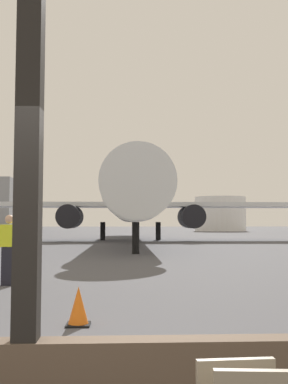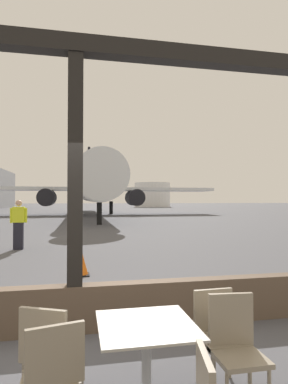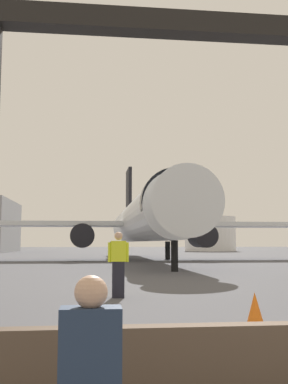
{
  "view_description": "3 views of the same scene",
  "coord_description": "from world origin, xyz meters",
  "px_view_note": "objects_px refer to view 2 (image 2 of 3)",
  "views": [
    {
      "loc": [
        0.78,
        -3.66,
        1.56
      ],
      "look_at": [
        1.74,
        17.21,
        2.98
      ],
      "focal_mm": 41.35,
      "sensor_mm": 36.0,
      "label": 1
    },
    {
      "loc": [
        0.07,
        -4.36,
        1.75
      ],
      "look_at": [
        3.76,
        14.1,
        2.21
      ],
      "focal_mm": 29.8,
      "sensor_mm": 36.0,
      "label": 2
    },
    {
      "loc": [
        -2.75,
        -4.68,
        1.45
      ],
      "look_at": [
        -0.04,
        19.4,
        4.17
      ],
      "focal_mm": 42.34,
      "sensor_mm": 36.0,
      "label": 3
    }
  ],
  "objects_px": {
    "cafe_chair_aisle_left": "(218,329)",
    "cafe_chair_aisle_right": "(235,341)",
    "traffic_cone": "(82,264)",
    "fuel_storage_tank": "(152,195)",
    "ground_crew_worker": "(19,224)",
    "dining_table": "(146,360)",
    "cafe_chair_window_right": "(53,371)",
    "airplane": "(92,186)",
    "cafe_chair_side_extra": "(49,351)"
  },
  "relations": [
    {
      "from": "cafe_chair_aisle_left",
      "to": "cafe_chair_aisle_right",
      "type": "bearing_deg",
      "value": -87.83
    },
    {
      "from": "cafe_chair_window_right",
      "to": "fuel_storage_tank",
      "type": "xyz_separation_m",
      "value": [
        17.74,
        74.85,
        2.43
      ]
    },
    {
      "from": "cafe_chair_aisle_left",
      "to": "airplane",
      "type": "distance_m",
      "value": 33.86
    },
    {
      "from": "traffic_cone",
      "to": "fuel_storage_tank",
      "type": "height_order",
      "value": "fuel_storage_tank"
    },
    {
      "from": "cafe_chair_side_extra",
      "to": "cafe_chair_aisle_left",
      "type": "bearing_deg",
      "value": 5.77
    },
    {
      "from": "cafe_chair_aisle_left",
      "to": "traffic_cone",
      "type": "bearing_deg",
      "value": 104.97
    },
    {
      "from": "cafe_chair_side_extra",
      "to": "ground_crew_worker",
      "type": "xyz_separation_m",
      "value": [
        -1.89,
        9.18,
        0.37
      ]
    },
    {
      "from": "cafe_chair_aisle_right",
      "to": "fuel_storage_tank",
      "type": "relative_size",
      "value": 0.1
    },
    {
      "from": "cafe_chair_window_right",
      "to": "cafe_chair_aisle_left",
      "type": "relative_size",
      "value": 1.02
    },
    {
      "from": "cafe_chair_side_extra",
      "to": "cafe_chair_window_right",
      "type": "bearing_deg",
      "value": -80.27
    },
    {
      "from": "cafe_chair_window_right",
      "to": "airplane",
      "type": "xyz_separation_m",
      "value": [
        1.49,
        34.22,
        2.74
      ]
    },
    {
      "from": "ground_crew_worker",
      "to": "fuel_storage_tank",
      "type": "height_order",
      "value": "fuel_storage_tank"
    },
    {
      "from": "cafe_chair_aisle_left",
      "to": "cafe_chair_aisle_right",
      "type": "distance_m",
      "value": 0.31
    },
    {
      "from": "dining_table",
      "to": "traffic_cone",
      "type": "relative_size",
      "value": 1.37
    },
    {
      "from": "traffic_cone",
      "to": "airplane",
      "type": "bearing_deg",
      "value": 87.5
    },
    {
      "from": "cafe_chair_window_right",
      "to": "traffic_cone",
      "type": "distance_m",
      "value": 5.18
    },
    {
      "from": "dining_table",
      "to": "cafe_chair_side_extra",
      "type": "relative_size",
      "value": 0.88
    },
    {
      "from": "cafe_chair_window_right",
      "to": "ground_crew_worker",
      "type": "xyz_separation_m",
      "value": [
        -1.95,
        9.5,
        0.37
      ]
    },
    {
      "from": "cafe_chair_aisle_left",
      "to": "fuel_storage_tank",
      "type": "height_order",
      "value": "fuel_storage_tank"
    },
    {
      "from": "cafe_chair_aisle_right",
      "to": "cafe_chair_side_extra",
      "type": "height_order",
      "value": "cafe_chair_aisle_right"
    },
    {
      "from": "cafe_chair_window_right",
      "to": "traffic_cone",
      "type": "xyz_separation_m",
      "value": [
        0.22,
        5.16,
        -0.26
      ]
    },
    {
      "from": "cafe_chair_aisle_left",
      "to": "ground_crew_worker",
      "type": "height_order",
      "value": "ground_crew_worker"
    },
    {
      "from": "cafe_chair_aisle_left",
      "to": "cafe_chair_side_extra",
      "type": "xyz_separation_m",
      "value": [
        -1.53,
        -0.15,
        0.01
      ]
    },
    {
      "from": "cafe_chair_side_extra",
      "to": "cafe_chair_aisle_right",
      "type": "bearing_deg",
      "value": -5.88
    },
    {
      "from": "cafe_chair_aisle_right",
      "to": "ground_crew_worker",
      "type": "relative_size",
      "value": 0.53
    },
    {
      "from": "cafe_chair_side_extra",
      "to": "fuel_storage_tank",
      "type": "xyz_separation_m",
      "value": [
        17.79,
        74.53,
        2.43
      ]
    },
    {
      "from": "traffic_cone",
      "to": "fuel_storage_tank",
      "type": "relative_size",
      "value": 0.07
    },
    {
      "from": "cafe_chair_aisle_right",
      "to": "ground_crew_worker",
      "type": "bearing_deg",
      "value": 110.17
    },
    {
      "from": "dining_table",
      "to": "cafe_chair_aisle_right",
      "type": "height_order",
      "value": "cafe_chair_aisle_right"
    },
    {
      "from": "traffic_cone",
      "to": "cafe_chair_aisle_left",
      "type": "bearing_deg",
      "value": -75.03
    },
    {
      "from": "cafe_chair_aisle_left",
      "to": "airplane",
      "type": "height_order",
      "value": "airplane"
    },
    {
      "from": "cafe_chair_side_extra",
      "to": "fuel_storage_tank",
      "type": "distance_m",
      "value": 76.66
    },
    {
      "from": "cafe_chair_window_right",
      "to": "cafe_chair_aisle_right",
      "type": "height_order",
      "value": "cafe_chair_aisle_right"
    },
    {
      "from": "cafe_chair_aisle_right",
      "to": "ground_crew_worker",
      "type": "distance_m",
      "value": 9.96
    },
    {
      "from": "cafe_chair_side_extra",
      "to": "traffic_cone",
      "type": "distance_m",
      "value": 4.86
    },
    {
      "from": "airplane",
      "to": "traffic_cone",
      "type": "relative_size",
      "value": 61.04
    },
    {
      "from": "dining_table",
      "to": "cafe_chair_aisle_left",
      "type": "relative_size",
      "value": 0.91
    },
    {
      "from": "dining_table",
      "to": "traffic_cone",
      "type": "distance_m",
      "value": 4.96
    },
    {
      "from": "airplane",
      "to": "traffic_cone",
      "type": "bearing_deg",
      "value": -92.5
    },
    {
      "from": "cafe_chair_side_extra",
      "to": "ground_crew_worker",
      "type": "bearing_deg",
      "value": 101.64
    },
    {
      "from": "cafe_chair_side_extra",
      "to": "fuel_storage_tank",
      "type": "height_order",
      "value": "fuel_storage_tank"
    },
    {
      "from": "cafe_chair_aisle_right",
      "to": "cafe_chair_side_extra",
      "type": "bearing_deg",
      "value": 174.12
    },
    {
      "from": "cafe_chair_window_right",
      "to": "cafe_chair_side_extra",
      "type": "height_order",
      "value": "cafe_chair_side_extra"
    },
    {
      "from": "airplane",
      "to": "dining_table",
      "type": "bearing_deg",
      "value": -91.28
    },
    {
      "from": "ground_crew_worker",
      "to": "traffic_cone",
      "type": "bearing_deg",
      "value": -63.48
    },
    {
      "from": "dining_table",
      "to": "cafe_chair_aisle_left",
      "type": "height_order",
      "value": "cafe_chair_aisle_left"
    },
    {
      "from": "cafe_chair_window_right",
      "to": "airplane",
      "type": "bearing_deg",
      "value": 87.51
    },
    {
      "from": "cafe_chair_side_extra",
      "to": "fuel_storage_tank",
      "type": "relative_size",
      "value": 0.1
    },
    {
      "from": "cafe_chair_aisle_right",
      "to": "cafe_chair_aisle_left",
      "type": "bearing_deg",
      "value": 92.17
    },
    {
      "from": "cafe_chair_window_right",
      "to": "ground_crew_worker",
      "type": "bearing_deg",
      "value": 101.57
    }
  ]
}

